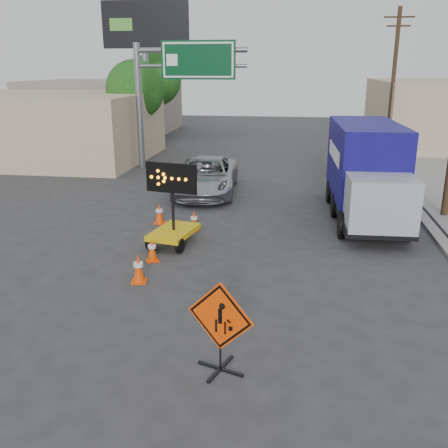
% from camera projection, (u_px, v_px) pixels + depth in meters
% --- Properties ---
extents(ground, '(100.00, 100.00, 0.00)m').
position_uv_depth(ground, '(181.00, 334.00, 10.86)').
color(ground, '#2D2D30').
rests_on(ground, ground).
extents(curb_right, '(0.40, 60.00, 0.12)m').
position_uv_depth(curb_right, '(398.00, 186.00, 23.97)').
color(curb_right, gray).
rests_on(curb_right, ground).
extents(storefront_left_near, '(14.00, 10.00, 4.00)m').
position_uv_depth(storefront_left_near, '(35.00, 126.00, 31.09)').
color(storefront_left_near, '#C5B28E').
rests_on(storefront_left_near, ground).
extents(storefront_left_far, '(12.00, 10.00, 4.40)m').
position_uv_depth(storefront_left_far, '(103.00, 106.00, 44.37)').
color(storefront_left_far, gray).
rests_on(storefront_left_far, ground).
extents(building_right_far, '(10.00, 14.00, 4.60)m').
position_uv_depth(building_right_far, '(446.00, 113.00, 36.62)').
color(building_right_far, '#C5B28E').
rests_on(building_right_far, ground).
extents(highway_gantry, '(6.18, 0.38, 6.90)m').
position_uv_depth(highway_gantry, '(174.00, 76.00, 26.89)').
color(highway_gantry, slate).
rests_on(highway_gantry, ground).
extents(billboard, '(6.10, 0.54, 9.85)m').
position_uv_depth(billboard, '(146.00, 39.00, 34.21)').
color(billboard, slate).
rests_on(billboard, ground).
extents(utility_pole_far, '(1.80, 0.26, 9.00)m').
position_uv_depth(utility_pole_far, '(393.00, 81.00, 30.95)').
color(utility_pole_far, '#3F2A1B').
rests_on(utility_pole_far, ground).
extents(tree_left_near, '(3.71, 3.71, 6.03)m').
position_uv_depth(tree_left_near, '(135.00, 90.00, 31.48)').
color(tree_left_near, '#3F2A1B').
rests_on(tree_left_near, ground).
extents(tree_left_far, '(4.10, 4.10, 6.66)m').
position_uv_depth(tree_left_far, '(155.00, 79.00, 39.03)').
color(tree_left_far, '#3F2A1B').
rests_on(tree_left_far, ground).
extents(construction_sign, '(1.31, 0.95, 1.84)m').
position_uv_depth(construction_sign, '(220.00, 325.00, 9.30)').
color(construction_sign, black).
rests_on(construction_sign, ground).
extents(arrow_board, '(1.69, 2.08, 2.71)m').
position_uv_depth(arrow_board, '(174.00, 227.00, 16.18)').
color(arrow_board, gold).
rests_on(arrow_board, ground).
extents(pickup_truck, '(3.06, 5.95, 1.61)m').
position_uv_depth(pickup_truck, '(206.00, 176.00, 22.70)').
color(pickup_truck, '#ADAFB5').
rests_on(pickup_truck, ground).
extents(box_truck, '(2.59, 7.54, 3.55)m').
position_uv_depth(box_truck, '(366.00, 177.00, 18.76)').
color(box_truck, black).
rests_on(box_truck, ground).
extents(cone_a, '(0.47, 0.47, 0.80)m').
position_uv_depth(cone_a, '(138.00, 268.00, 13.39)').
color(cone_a, '#FF4305').
rests_on(cone_a, ground).
extents(cone_b, '(0.49, 0.49, 0.73)m').
position_uv_depth(cone_b, '(152.00, 249.00, 14.86)').
color(cone_b, '#FF4305').
rests_on(cone_b, ground).
extents(cone_c, '(0.38, 0.38, 0.72)m').
position_uv_depth(cone_c, '(194.00, 221.00, 17.67)').
color(cone_c, '#FF4305').
rests_on(cone_c, ground).
extents(cone_d, '(0.44, 0.44, 0.77)m').
position_uv_depth(cone_d, '(159.00, 213.00, 18.43)').
color(cone_d, '#FF4305').
rests_on(cone_d, ground).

